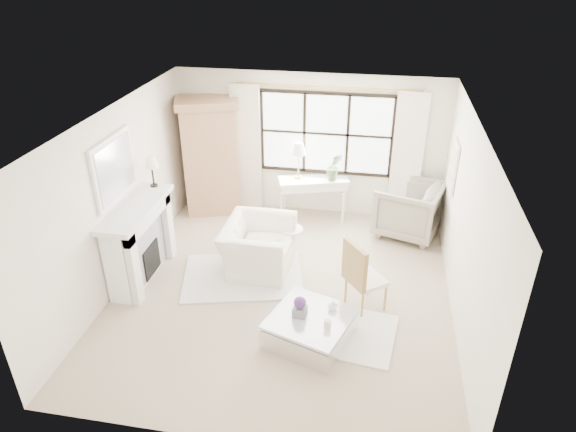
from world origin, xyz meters
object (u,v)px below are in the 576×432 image
(armoire, at_px, (211,156))
(club_armchair, at_px, (258,246))
(console_table, at_px, (313,198))
(coffee_table, at_px, (310,328))

(armoire, relative_size, club_armchair, 1.85)
(armoire, bearing_deg, club_armchair, -72.80)
(console_table, height_order, club_armchair, console_table)
(armoire, xyz_separation_m, club_armchair, (1.33, -1.82, -0.75))
(armoire, height_order, console_table, armoire)
(armoire, bearing_deg, coffee_table, -73.65)
(club_armchair, height_order, coffee_table, club_armchair)
(armoire, distance_m, coffee_table, 4.27)
(club_armchair, distance_m, coffee_table, 1.92)
(console_table, relative_size, club_armchair, 1.14)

